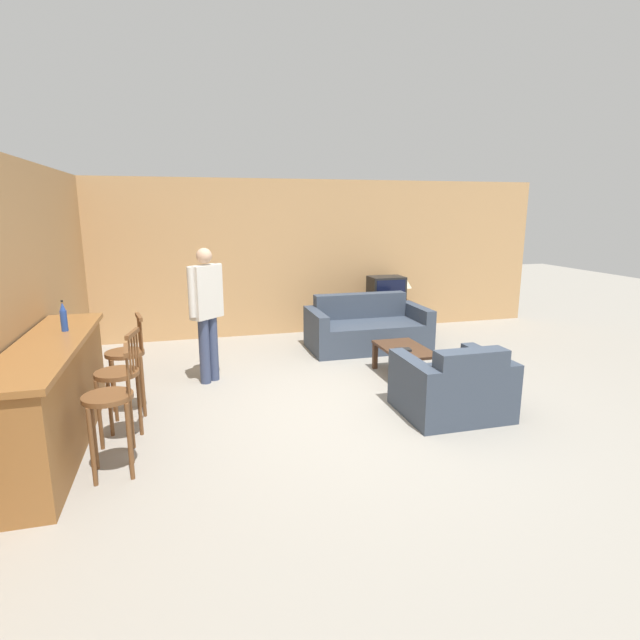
# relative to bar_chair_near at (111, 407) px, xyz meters

# --- Properties ---
(ground_plane) EXTENTS (24.00, 24.00, 0.00)m
(ground_plane) POSITION_rel_bar_chair_near_xyz_m (2.26, 0.64, -0.58)
(ground_plane) COLOR gray
(wall_back) EXTENTS (9.40, 0.08, 2.60)m
(wall_back) POSITION_rel_bar_chair_near_xyz_m (2.26, 4.31, 0.72)
(wall_back) COLOR tan
(wall_back) RESTS_ON ground_plane
(wall_left) EXTENTS (0.08, 8.67, 2.60)m
(wall_left) POSITION_rel_bar_chair_near_xyz_m (-0.89, 1.98, 0.72)
(wall_left) COLOR tan
(wall_left) RESTS_ON ground_plane
(bar_counter) EXTENTS (0.55, 2.50, 0.99)m
(bar_counter) POSITION_rel_bar_chair_near_xyz_m (-0.55, 0.61, -0.08)
(bar_counter) COLOR brown
(bar_counter) RESTS_ON ground_plane
(bar_chair_near) EXTENTS (0.43, 0.43, 1.05)m
(bar_chair_near) POSITION_rel_bar_chair_near_xyz_m (0.00, 0.00, 0.00)
(bar_chair_near) COLOR brown
(bar_chair_near) RESTS_ON ground_plane
(bar_chair_mid) EXTENTS (0.46, 0.46, 1.05)m
(bar_chair_mid) POSITION_rel_bar_chair_near_xyz_m (-0.00, 0.60, 0.00)
(bar_chair_mid) COLOR brown
(bar_chair_mid) RESTS_ON ground_plane
(bar_chair_far) EXTENTS (0.46, 0.46, 1.05)m
(bar_chair_far) POSITION_rel_bar_chair_near_xyz_m (-0.00, 1.27, 0.00)
(bar_chair_far) COLOR brown
(bar_chair_far) RESTS_ON ground_plane
(couch_far) EXTENTS (1.81, 0.96, 0.80)m
(couch_far) POSITION_rel_bar_chair_near_xyz_m (3.30, 3.04, -0.29)
(couch_far) COLOR #384251
(couch_far) RESTS_ON ground_plane
(armchair_near) EXTENTS (1.05, 0.91, 0.78)m
(armchair_near) POSITION_rel_bar_chair_near_xyz_m (3.27, 0.37, -0.29)
(armchair_near) COLOR #384251
(armchair_near) RESTS_ON ground_plane
(coffee_table) EXTENTS (0.55, 0.92, 0.39)m
(coffee_table) POSITION_rel_bar_chair_near_xyz_m (3.28, 1.60, -0.25)
(coffee_table) COLOR #472D1E
(coffee_table) RESTS_ON ground_plane
(tv_unit) EXTENTS (0.98, 0.52, 0.53)m
(tv_unit) POSITION_rel_bar_chair_near_xyz_m (3.97, 3.90, -0.31)
(tv_unit) COLOR #513823
(tv_unit) RESTS_ON ground_plane
(tv) EXTENTS (0.59, 0.43, 0.45)m
(tv) POSITION_rel_bar_chair_near_xyz_m (3.97, 3.90, 0.18)
(tv) COLOR black
(tv) RESTS_ON tv_unit
(bottle) EXTENTS (0.06, 0.06, 0.30)m
(bottle) POSITION_rel_bar_chair_near_xyz_m (-0.49, 1.03, 0.55)
(bottle) COLOR #234293
(bottle) RESTS_ON bar_counter
(book_on_table) EXTENTS (0.20, 0.15, 0.03)m
(book_on_table) POSITION_rel_bar_chair_near_xyz_m (3.20, 1.48, -0.18)
(book_on_table) COLOR black
(book_on_table) RESTS_ON coffee_table
(table_lamp) EXTENTS (0.23, 0.23, 0.44)m
(table_lamp) POSITION_rel_bar_chair_near_xyz_m (4.32, 3.90, 0.27)
(table_lamp) COLOR brown
(table_lamp) RESTS_ON tv_unit
(person_by_window) EXTENTS (0.42, 0.40, 1.67)m
(person_by_window) POSITION_rel_bar_chair_near_xyz_m (0.86, 2.08, 0.37)
(person_by_window) COLOR #384260
(person_by_window) RESTS_ON ground_plane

